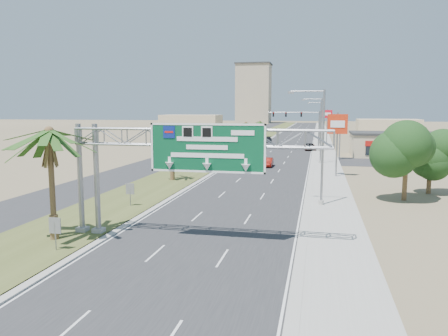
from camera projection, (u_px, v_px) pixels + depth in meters
ground at (140, 310)px, 18.22m from camera, size 600.00×600.00×0.00m
road at (293, 139)px, 124.77m from camera, size 12.00×300.00×0.02m
sidewalk_right at (323, 139)px, 122.99m from camera, size 4.00×300.00×0.10m
median_grass at (258, 138)px, 126.86m from camera, size 7.00×300.00×0.12m
opposing_road at (234, 138)px, 128.33m from camera, size 8.00×300.00×0.02m
sign_gantry at (185, 146)px, 27.25m from camera, size 16.75×1.24×7.50m
palm_near at (49, 132)px, 26.97m from camera, size 5.70×5.70×8.35m
palm_row_b at (172, 139)px, 50.55m from camera, size 3.99×3.99×5.95m
palm_row_c at (206, 127)px, 65.95m from camera, size 3.99×3.99×6.75m
palm_row_d at (230, 130)px, 83.55m from camera, size 3.99×3.99×5.45m
palm_row_e at (246, 123)px, 101.86m from camera, size 3.99×3.99×6.15m
palm_row_f at (260, 122)px, 126.13m from camera, size 3.99×3.99×5.75m
streetlight_near at (320, 152)px, 37.38m from camera, size 3.27×0.44×10.00m
streetlight_mid at (320, 133)px, 66.43m from camera, size 3.27×0.44×10.00m
streetlight_far at (319, 125)px, 101.31m from camera, size 3.27×0.44×10.00m
signal_mast at (309, 127)px, 86.21m from camera, size 10.28×0.71×8.00m
store_building at (404, 145)px, 77.28m from camera, size 18.00×10.00×4.00m
oak_near at (407, 151)px, 39.66m from camera, size 4.50×4.50×6.80m
oak_far at (431, 155)px, 43.00m from camera, size 3.50×3.50×5.60m
median_signback_a at (55, 228)px, 25.47m from camera, size 0.75×0.08×2.08m
median_signback_b at (130, 190)px, 37.24m from camera, size 0.75×0.08×2.08m
tower_distant at (254, 94)px, 264.74m from camera, size 20.00×16.00×35.00m
building_distant_left at (191, 122)px, 182.22m from camera, size 24.00×14.00×6.00m
building_distant_right at (388, 127)px, 147.22m from camera, size 20.00×12.00×5.00m
car_left_lane at (243, 163)px, 61.37m from camera, size 1.94×4.70×1.60m
car_mid_lane at (268, 162)px, 63.59m from camera, size 1.46×3.97×1.30m
car_right_lane at (310, 147)px, 89.14m from camera, size 2.77×5.14×1.37m
car_far at (268, 140)px, 110.22m from camera, size 2.37×5.06×1.43m
pole_sign_red_near at (338, 127)px, 53.25m from camera, size 2.42×0.54×7.95m
pole_sign_blue at (340, 126)px, 71.85m from camera, size 2.02×0.62×7.54m
pole_sign_red_far at (327, 117)px, 99.65m from camera, size 2.22×0.62×8.35m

